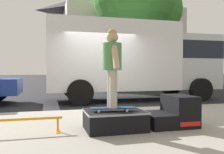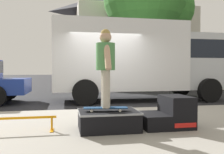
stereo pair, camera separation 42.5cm
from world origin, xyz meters
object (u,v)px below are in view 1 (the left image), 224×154
skater_kid (112,61)px  box_truck (134,58)px  grind_rail (13,122)px  skateboard (112,108)px  street_tree_main (139,1)px  kicker_ramp (173,113)px  skate_box (115,119)px

skater_kid → box_truck: size_ratio=0.20×
grind_rail → skateboard: skateboard is taller
grind_rail → box_truck: (3.99, 5.03, 1.38)m
skater_kid → street_tree_main: (4.30, 9.71, 4.09)m
kicker_ramp → box_truck: bearing=78.0°
grind_rail → street_tree_main: (5.97, 9.55, 5.12)m
skateboard → skater_kid: bearing=0.0°
skate_box → street_tree_main: (4.25, 9.67, 5.14)m
skate_box → kicker_ramp: 1.17m
box_truck → skater_kid: bearing=-114.1°
skate_box → skater_kid: 1.05m
skate_box → skateboard: size_ratio=1.34×
skater_kid → street_tree_main: bearing=66.1°
skater_kid → kicker_ramp: bearing=2.1°
skate_box → box_truck: bearing=66.2°
kicker_ramp → grind_rail: 2.90m
grind_rail → street_tree_main: 12.37m
skater_kid → box_truck: (2.32, 5.19, 0.35)m
skateboard → skater_kid: size_ratio=0.57×
skateboard → grind_rail: bearing=174.4°
box_truck → grind_rail: bearing=-128.5°
skate_box → box_truck: size_ratio=0.15×
skateboard → kicker_ramp: bearing=2.1°
kicker_ramp → box_truck: (1.09, 5.14, 1.34)m
skate_box → box_truck: 5.79m
kicker_ramp → box_truck: size_ratio=0.13×
skate_box → kicker_ramp: size_ratio=1.15×
skate_box → kicker_ramp: bearing=-0.0°
grind_rail → skater_kid: skater_kid is taller
grind_rail → skateboard: 1.69m
skate_box → grind_rail: (-1.73, 0.12, 0.02)m
skate_box → skateboard: skateboard is taller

